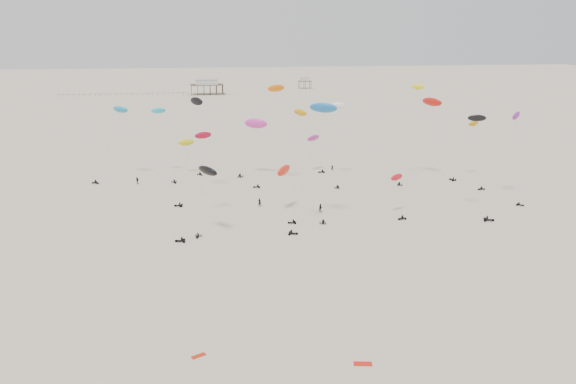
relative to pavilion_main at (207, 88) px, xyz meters
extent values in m
plane|color=beige|center=(10.00, -150.00, -4.22)|extent=(900.00, 900.00, 0.00)
cube|color=brown|center=(0.00, 0.00, 1.93)|extent=(21.00, 13.00, 0.30)
cube|color=silver|center=(0.00, 0.00, 3.68)|extent=(14.00, 8.40, 3.20)
cube|color=#B2B2AD|center=(0.00, 0.00, 5.43)|extent=(15.00, 9.00, 0.30)
cube|color=brown|center=(70.00, 30.00, 0.93)|extent=(9.00, 7.00, 0.30)
cube|color=silver|center=(70.00, 30.00, 2.28)|extent=(5.60, 4.20, 2.40)
cube|color=#B2B2AD|center=(70.00, 30.00, 3.63)|extent=(6.00, 4.50, 0.30)
cube|color=black|center=(-52.00, 0.00, -2.77)|extent=(80.00, 0.10, 0.10)
cylinder|color=gray|center=(-15.92, -218.29, 4.56)|extent=(0.03, 0.03, 20.37)
ellipsoid|color=#1CC4D9|center=(-17.79, -212.38, 13.35)|extent=(4.12, 2.08, 1.98)
cylinder|color=gray|center=(46.47, -232.86, 8.08)|extent=(0.03, 0.03, 24.81)
ellipsoid|color=#FFEF15|center=(49.47, -229.68, 20.33)|extent=(3.49, 3.27, 1.73)
cylinder|color=gray|center=(63.94, -236.77, 3.09)|extent=(0.03, 0.03, 19.17)
ellipsoid|color=orange|center=(65.64, -230.07, 10.39)|extent=(3.96, 2.78, 1.84)
cylinder|color=gray|center=(-7.39, -259.73, 4.50)|extent=(0.03, 0.03, 21.24)
ellipsoid|color=#B80D2D|center=(-6.41, -252.94, 13.27)|extent=(3.97, 2.64, 1.84)
cylinder|color=gray|center=(-30.95, -217.87, 4.86)|extent=(0.03, 0.03, 19.46)
ellipsoid|color=#1A91C5|center=(-27.58, -214.14, 14.10)|extent=(5.44, 4.97, 2.49)
cylinder|color=gray|center=(28.37, -230.04, 5.43)|extent=(0.03, 0.03, 21.88)
ellipsoid|color=white|center=(29.76, -223.96, 15.17)|extent=(4.34, 2.40, 1.98)
cylinder|color=gray|center=(-8.99, -215.23, 0.11)|extent=(0.03, 0.03, 8.72)
ellipsoid|color=yellow|center=(-10.73, -213.65, 4.58)|extent=(4.64, 2.48, 2.12)
cylinder|color=gray|center=(51.28, -263.08, 6.18)|extent=(0.03, 0.03, 20.39)
ellipsoid|color=black|center=(50.77, -259.71, 16.48)|extent=(4.18, 2.78, 1.92)
cylinder|color=gray|center=(56.78, -230.87, 5.77)|extent=(0.03, 0.03, 20.00)
ellipsoid|color=red|center=(54.35, -228.05, 16.16)|extent=(5.51, 6.70, 3.03)
cylinder|color=gray|center=(-9.93, -239.43, 6.87)|extent=(0.03, 0.03, 24.68)
ellipsoid|color=black|center=(-7.43, -233.25, 18.08)|extent=(3.93, 4.56, 2.20)
cylinder|color=gray|center=(-8.74, -266.79, 2.04)|extent=(0.03, 0.03, 12.91)
ellipsoid|color=black|center=(-5.95, -265.01, 8.54)|extent=(5.14, 5.78, 2.62)
cylinder|color=gray|center=(11.06, -265.60, 7.42)|extent=(0.03, 0.03, 22.49)
ellipsoid|color=orange|center=(12.21, -263.24, 18.97)|extent=(3.09, 3.67, 1.72)
cylinder|color=gray|center=(34.30, -260.38, -0.14)|extent=(0.03, 0.03, 8.10)
ellipsoid|color=red|center=(34.31, -258.17, 3.90)|extent=(3.77, 2.92, 1.77)
cylinder|color=gray|center=(14.20, -260.94, 7.41)|extent=(0.03, 0.03, 22.90)
ellipsoid|color=blue|center=(17.38, -260.43, 19.42)|extent=(6.28, 5.13, 2.81)
cylinder|color=gray|center=(64.93, -253.83, 5.43)|extent=(0.03, 0.03, 19.56)
ellipsoid|color=purple|center=(65.52, -250.14, 15.34)|extent=(4.66, 5.05, 2.43)
cylinder|color=gray|center=(5.85, -219.70, 2.77)|extent=(0.03, 0.03, 13.41)
ellipsoid|color=#E235B5|center=(8.22, -218.84, 10.16)|extent=(6.88, 5.03, 3.21)
cylinder|color=gray|center=(14.02, -257.13, 0.14)|extent=(0.03, 0.03, 14.40)
ellipsoid|color=red|center=(10.73, -251.88, 4.83)|extent=(4.93, 5.83, 2.79)
cylinder|color=gray|center=(9.61, -230.61, 8.02)|extent=(0.03, 0.03, 24.10)
ellipsoid|color=orange|center=(12.39, -228.85, 20.45)|extent=(5.10, 3.45, 2.36)
cylinder|color=gray|center=(25.61, -218.21, 0.49)|extent=(0.03, 0.03, 8.64)
ellipsoid|color=#BA2B95|center=(24.60, -216.99, 5.37)|extent=(5.11, 4.64, 2.37)
imported|color=black|center=(5.69, -248.40, -4.22)|extent=(1.00, 0.89, 2.29)
imported|color=black|center=(18.43, -254.99, -4.22)|extent=(1.19, 0.76, 2.30)
imported|color=black|center=(-23.62, -223.47, -4.22)|extent=(1.51, 1.30, 2.25)
imported|color=black|center=(30.20, -217.23, -4.22)|extent=(0.78, 0.59, 1.98)
cube|color=red|center=(10.61, -313.27, -4.22)|extent=(2.33, 1.30, 0.08)
cube|color=red|center=(-8.66, -308.37, -4.22)|extent=(1.92, 1.43, 0.07)
camera|label=1|loc=(-7.65, -369.61, 33.62)|focal=35.00mm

